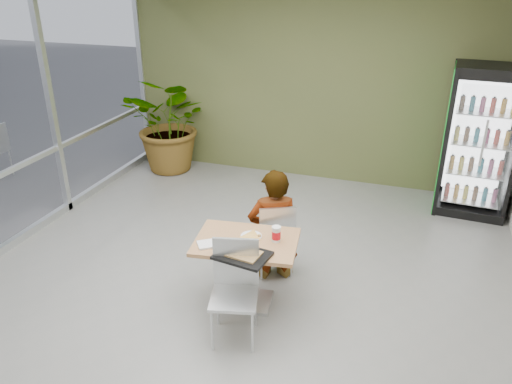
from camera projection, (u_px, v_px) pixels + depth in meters
ground at (233, 295)px, 5.36m from camera, size 7.00×7.00×0.00m
room_envelope at (230, 155)px, 4.69m from camera, size 6.00×7.00×3.20m
dining_table at (246, 259)px, 5.02m from camera, size 1.09×0.83×0.75m
chair_far at (276, 234)px, 5.49m from camera, size 0.54×0.54×0.90m
chair_near at (235, 282)px, 4.61m from camera, size 0.52×0.52×0.97m
seated_woman at (273, 236)px, 5.55m from camera, size 0.69×0.59×1.57m
pizza_plate at (251, 235)px, 4.99m from camera, size 0.28×0.21×0.03m
soda_cup at (276, 234)px, 4.89m from camera, size 0.09×0.09×0.16m
napkin_stack at (206, 244)px, 4.84m from camera, size 0.23×0.23×0.02m
cafeteria_tray at (242, 255)px, 4.65m from camera, size 0.54×0.43×0.03m
beverage_fridge at (480, 142)px, 6.79m from camera, size 0.98×0.78×2.06m
potted_plant at (172, 124)px, 8.28m from camera, size 1.61×1.43×1.63m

